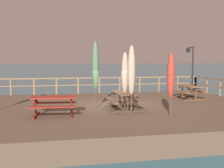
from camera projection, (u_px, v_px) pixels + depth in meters
The scene contains 11 objects.
ground_plane at pixel (115, 121), 13.35m from camera, with size 600.00×600.00×0.00m, color #2D5B6B.
wooden_deck at pixel (115, 113), 13.31m from camera, with size 14.54×10.83×0.76m, color brown.
railing_waterside_far at pixel (99, 82), 18.36m from camera, with size 14.34×0.10×1.09m.
picnic_table_mid_centre at pixel (54, 102), 10.84m from camera, with size 1.87×1.52×0.78m.
picnic_table_front_right at pixel (124, 97), 12.30m from camera, with size 1.41×1.89×0.78m.
picnic_table_back_right at pixel (189, 89), 15.69m from camera, with size 1.49×1.93×0.78m.
patio_umbrella_tall_back_right at pixel (171, 76), 10.57m from camera, with size 0.32×0.32×2.52m.
patio_umbrella_tall_front at pixel (125, 73), 12.16m from camera, with size 0.32×0.32×2.59m.
patio_umbrella_tall_mid_right at pixel (132, 71), 10.95m from camera, with size 0.32×0.32×2.83m.
patio_umbrella_short_back at pixel (96, 66), 12.36m from camera, with size 0.32×0.32×3.08m.
lamp_post_hooked at pixel (191, 62), 18.87m from camera, with size 0.64×0.39×3.20m.
Camera 1 is at (-2.74, -12.85, 2.95)m, focal length 43.46 mm.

